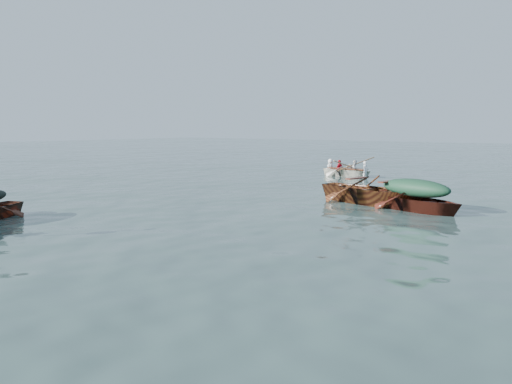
% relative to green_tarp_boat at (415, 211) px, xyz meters
% --- Properties ---
extents(ground, '(140.00, 140.00, 0.00)m').
position_rel_green_tarp_boat_xyz_m(ground, '(-3.10, -5.97, 0.00)').
color(ground, '#384F4A').
rests_on(ground, ground).
extents(green_tarp_boat, '(4.19, 2.18, 0.91)m').
position_rel_green_tarp_boat_xyz_m(green_tarp_boat, '(0.00, 0.00, 0.00)').
color(green_tarp_boat, '#511A13').
rests_on(green_tarp_boat, ground).
extents(open_wooden_boat, '(5.32, 2.62, 1.24)m').
position_rel_green_tarp_boat_xyz_m(open_wooden_boat, '(-1.52, 0.38, 0.00)').
color(open_wooden_boat, brown).
rests_on(open_wooden_boat, ground).
extents(rowed_boat, '(3.73, 1.46, 0.83)m').
position_rel_green_tarp_boat_xyz_m(rowed_boat, '(-6.20, 7.73, 0.00)').
color(rowed_boat, white).
rests_on(rowed_boat, ground).
extents(green_tarp_cover, '(2.30, 1.20, 0.52)m').
position_rel_green_tarp_boat_xyz_m(green_tarp_cover, '(0.00, 0.00, 0.72)').
color(green_tarp_cover, '#183C27').
rests_on(green_tarp_cover, green_tarp_boat).
extents(thwart_benches, '(2.70, 1.46, 0.04)m').
position_rel_green_tarp_boat_xyz_m(thwart_benches, '(-1.52, 0.38, 0.64)').
color(thwart_benches, '#511E12').
rests_on(thwart_benches, open_wooden_boat).
extents(rowers, '(2.63, 1.24, 0.76)m').
position_rel_green_tarp_boat_xyz_m(rowers, '(-6.20, 7.73, 0.79)').
color(rowers, white).
rests_on(rowers, rowed_boat).
extents(oars, '(0.87, 2.65, 0.06)m').
position_rel_green_tarp_boat_xyz_m(oars, '(-6.20, 7.73, 0.44)').
color(oars, '#A06B3C').
rests_on(oars, rowed_boat).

